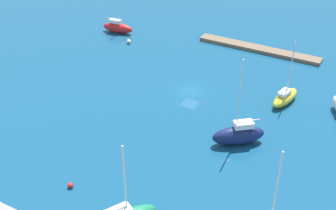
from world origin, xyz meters
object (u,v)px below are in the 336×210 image
object	(u,v)px
sailboat_yellow_off_beacon	(285,97)
sailboat_red_inner_mooring	(118,27)
mooring_buoy_white	(129,41)
pier_dock	(258,49)
mooring_buoy_red	(70,185)
sailboat_navy_by_breakwater	(239,134)

from	to	relation	value
sailboat_yellow_off_beacon	sailboat_red_inner_mooring	xyz separation A→B (m)	(37.31, -10.22, 0.14)
mooring_buoy_white	sailboat_red_inner_mooring	bearing A→B (deg)	-35.28
pier_dock	mooring_buoy_white	xyz separation A→B (m)	(23.10, 8.89, 0.09)
sailboat_yellow_off_beacon	mooring_buoy_red	size ratio (longest dim) A/B	14.93
sailboat_yellow_off_beacon	sailboat_red_inner_mooring	world-z (taller)	sailboat_yellow_off_beacon
pier_dock	sailboat_red_inner_mooring	distance (m)	28.42
sailboat_yellow_off_beacon	mooring_buoy_white	bearing A→B (deg)	91.03
pier_dock	sailboat_red_inner_mooring	world-z (taller)	sailboat_red_inner_mooring
pier_dock	sailboat_yellow_off_beacon	size ratio (longest dim) A/B	2.29
sailboat_red_inner_mooring	mooring_buoy_white	bearing A→B (deg)	-42.23
sailboat_red_inner_mooring	sailboat_navy_by_breakwater	size ratio (longest dim) A/B	0.77
mooring_buoy_red	mooring_buoy_white	bearing A→B (deg)	-67.28
sailboat_red_inner_mooring	mooring_buoy_red	distance (m)	45.38
sailboat_red_inner_mooring	mooring_buoy_red	bearing A→B (deg)	-70.32
pier_dock	sailboat_navy_by_breakwater	bearing A→B (deg)	103.30
sailboat_red_inner_mooring	sailboat_navy_by_breakwater	bearing A→B (deg)	-40.67
sailboat_navy_by_breakwater	mooring_buoy_white	xyz separation A→B (m)	(29.87, -19.74, -1.03)
mooring_buoy_white	mooring_buoy_red	bearing A→B (deg)	112.72
sailboat_red_inner_mooring	mooring_buoy_white	world-z (taller)	sailboat_red_inner_mooring
sailboat_red_inner_mooring	mooring_buoy_red	size ratio (longest dim) A/B	14.30
sailboat_yellow_off_beacon	sailboat_navy_by_breakwater	xyz separation A→B (m)	(2.67, 12.90, 0.44)
sailboat_red_inner_mooring	mooring_buoy_white	xyz separation A→B (m)	(-4.77, 3.37, -0.73)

